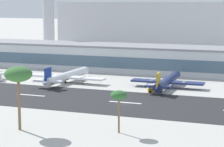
{
  "coord_description": "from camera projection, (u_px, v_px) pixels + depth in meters",
  "views": [
    {
      "loc": [
        52.81,
        -155.05,
        36.07
      ],
      "look_at": [
        -17.45,
        34.62,
        4.9
      ],
      "focal_mm": 76.22,
      "sensor_mm": 36.0,
      "label": 1
    }
  ],
  "objects": [
    {
      "name": "terminal_building",
      "position": [
        144.0,
        58.0,
        243.19
      ],
      "size": [
        193.48,
        25.05,
        13.34
      ],
      "color": "silver",
      "rests_on": "ground_plane"
    },
    {
      "name": "palm_tree_1",
      "position": [
        119.0,
        96.0,
        129.26
      ],
      "size": [
        4.6,
        4.6,
        11.84
      ],
      "color": "brown",
      "rests_on": "ground_plane"
    },
    {
      "name": "ground_plane",
      "position": [
        124.0,
        104.0,
        167.33
      ],
      "size": [
        1400.0,
        1400.0,
        0.0
      ],
      "primitive_type": "plane",
      "color": "#B2AFA8"
    },
    {
      "name": "airliner_gold_tail_gate_2",
      "position": [
        167.0,
        82.0,
        197.29
      ],
      "size": [
        30.68,
        40.83,
        8.52
      ],
      "rotation": [
        0.0,
        0.0,
        1.59
      ],
      "color": "navy",
      "rests_on": "ground_plane"
    },
    {
      "name": "airliner_navy_tail_gate_1",
      "position": [
        66.0,
        77.0,
        209.65
      ],
      "size": [
        36.42,
        42.03,
        8.77
      ],
      "rotation": [
        0.0,
        0.0,
        1.54
      ],
      "color": "white",
      "rests_on": "ground_plane"
    },
    {
      "name": "distant_hotel_block",
      "position": [
        155.0,
        27.0,
        335.37
      ],
      "size": [
        133.6,
        39.94,
        35.41
      ],
      "primitive_type": "cube",
      "color": "#BCBCC1",
      "rests_on": "ground_plane"
    },
    {
      "name": "control_tower",
      "position": [
        48.0,
        10.0,
        294.1
      ],
      "size": [
        15.46,
        15.46,
        48.03
      ],
      "color": "silver",
      "rests_on": "ground_plane"
    },
    {
      "name": "service_box_truck_0",
      "position": [
        155.0,
        88.0,
        188.31
      ],
      "size": [
        6.43,
        4.87,
        3.25
      ],
      "rotation": [
        0.0,
        0.0,
        0.47
      ],
      "color": "gold",
      "rests_on": "ground_plane"
    },
    {
      "name": "runway_strip",
      "position": [
        126.0,
        103.0,
        169.14
      ],
      "size": [
        800.0,
        39.31,
        0.08
      ],
      "primitive_type": "cube",
      "color": "#262628",
      "rests_on": "ground_plane"
    },
    {
      "name": "runway_centreline_dash_4",
      "position": [
        125.0,
        102.0,
        169.25
      ],
      "size": [
        12.0,
        1.2,
        0.01
      ],
      "primitive_type": "cube",
      "color": "white",
      "rests_on": "runway_strip"
    },
    {
      "name": "runway_centreline_dash_3",
      "position": [
        31.0,
        95.0,
        182.38
      ],
      "size": [
        12.0,
        1.2,
        0.01
      ],
      "primitive_type": "cube",
      "color": "white",
      "rests_on": "runway_strip"
    },
    {
      "name": "palm_tree_0",
      "position": [
        18.0,
        75.0,
        131.48
      ],
      "size": [
        7.8,
        7.8,
        18.01
      ],
      "color": "brown",
      "rests_on": "ground_plane"
    }
  ]
}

